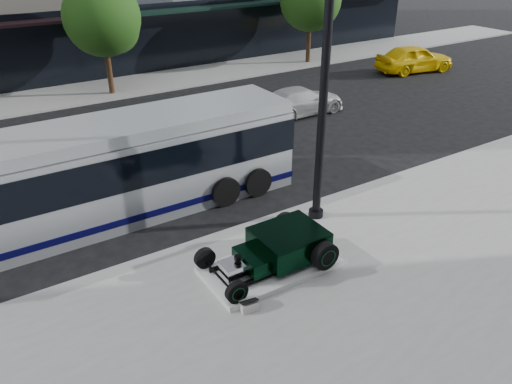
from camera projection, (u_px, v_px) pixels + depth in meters
ground at (212, 199)px, 16.21m from camera, size 120.00×120.00×0.00m
sidewalk_far at (88, 92)px, 26.62m from camera, size 70.00×4.00×0.12m
street_trees at (105, 20)px, 24.74m from camera, size 29.80×3.80×5.70m
display_plinth at (270, 266)px, 12.67m from camera, size 3.40×1.80×0.15m
hot_rod at (282, 246)px, 12.60m from camera, size 3.22×2.00×0.81m
info_plaque at (248, 305)px, 11.31m from camera, size 0.44×0.35×0.31m
lamppost at (323, 97)px, 13.33m from camera, size 0.44×0.44×7.99m
transit_bus at (101, 172)px, 14.57m from camera, size 12.12×2.88×2.92m
white_sedan at (301, 101)px, 23.42m from camera, size 4.37×1.78×1.27m
yellow_taxi at (414, 58)px, 30.30m from camera, size 5.07×2.79×1.63m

